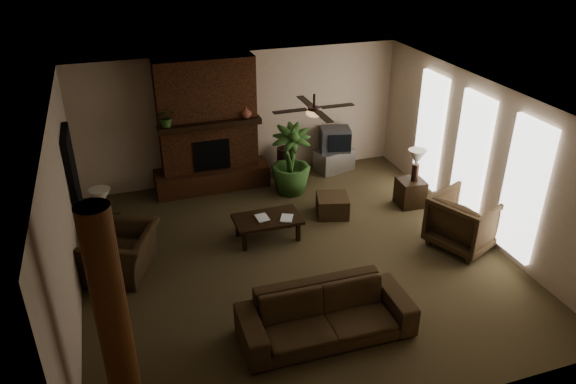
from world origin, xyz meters
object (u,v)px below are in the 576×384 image
object	(u,v)px
ottoman	(332,206)
lamp_right	(417,159)
tv_stand	(334,160)
coffee_table	(267,221)
side_table_left	(109,235)
floor_plant	(291,174)
floor_vase	(285,159)
armchair_left	(121,245)
sofa	(326,307)
armchair_right	(465,219)
lamp_left	(101,200)
log_column	(113,319)
side_table_right	(410,193)

from	to	relation	value
ottoman	lamp_right	world-z (taller)	lamp_right
lamp_right	tv_stand	bearing A→B (deg)	112.72
coffee_table	lamp_right	size ratio (longest dim) A/B	1.85
ottoman	side_table_left	xyz separation A→B (m)	(-4.20, 0.13, 0.08)
floor_plant	floor_vase	bearing A→B (deg)	81.80
armchair_left	tv_stand	distance (m)	5.51
sofa	armchair_left	bearing A→B (deg)	137.42
coffee_table	armchair_left	bearing A→B (deg)	-174.64
coffee_table	armchair_right	bearing A→B (deg)	-22.11
tv_stand	sofa	bearing A→B (deg)	-128.49
sofa	lamp_left	distance (m)	4.31
floor_vase	lamp_left	distance (m)	4.32
armchair_right	side_table_left	bearing A→B (deg)	48.55
coffee_table	tv_stand	xyz separation A→B (m)	(2.30, 2.36, -0.12)
sofa	floor_plant	world-z (taller)	sofa
log_column	lamp_left	bearing A→B (deg)	91.20
sofa	lamp_right	bearing A→B (deg)	44.99
armchair_right	side_table_left	xyz separation A→B (m)	(-5.98, 1.89, -0.26)
log_column	side_table_left	distance (m)	3.93
armchair_left	floor_plant	xyz separation A→B (m)	(3.55, 1.87, -0.10)
armchair_right	floor_plant	world-z (taller)	armchair_right
ottoman	side_table_right	size ratio (longest dim) A/B	1.09
armchair_left	floor_vase	xyz separation A→B (m)	(3.65, 2.60, -0.08)
armchair_right	floor_plant	size ratio (longest dim) A/B	0.72
ottoman	floor_plant	world-z (taller)	floor_plant
sofa	coffee_table	world-z (taller)	sofa
log_column	armchair_left	bearing A→B (deg)	87.37
side_table_right	lamp_right	world-z (taller)	lamp_right
sofa	armchair_left	world-z (taller)	armchair_left
log_column	side_table_left	xyz separation A→B (m)	(-0.06, 3.76, -1.12)
sofa	tv_stand	world-z (taller)	sofa
armchair_left	floor_vase	world-z (taller)	armchair_left
armchair_left	sofa	bearing A→B (deg)	69.98
armchair_right	floor_plant	xyz separation A→B (m)	(-2.24, 2.94, -0.12)
armchair_right	lamp_left	bearing A→B (deg)	49.06
ottoman	lamp_right	xyz separation A→B (m)	(1.70, -0.13, 0.80)
armchair_left	coffee_table	size ratio (longest dim) A/B	0.97
ottoman	lamp_right	distance (m)	1.89
tv_stand	floor_vase	size ratio (longest dim) A/B	1.10
ottoman	lamp_left	xyz separation A→B (m)	(-4.22, 0.08, 0.80)
coffee_table	lamp_right	bearing A→B (deg)	5.62
coffee_table	floor_plant	world-z (taller)	floor_plant
side_table_left	lamp_left	bearing A→B (deg)	-113.17
sofa	lamp_right	size ratio (longest dim) A/B	3.73
armchair_right	side_table_right	world-z (taller)	armchair_right
armchair_right	lamp_right	bearing A→B (deg)	-21.17
log_column	armchair_right	xyz separation A→B (m)	(5.93, 1.87, -0.87)
side_table_right	floor_vase	bearing A→B (deg)	134.46
coffee_table	ottoman	distance (m)	1.53
ottoman	floor_plant	size ratio (longest dim) A/B	0.41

